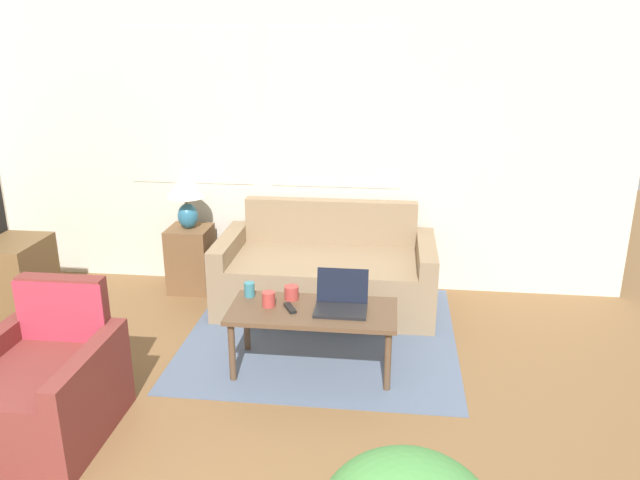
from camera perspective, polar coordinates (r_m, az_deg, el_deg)
name	(u,v)px	position (r m, az deg, el deg)	size (l,w,h in m)	color
wall_back	(271,138)	(5.37, -4.51, 9.32)	(6.02, 0.06, 2.60)	silver
rug	(322,334)	(4.74, 0.15, -8.59)	(1.98, 1.91, 0.01)	slate
couch	(327,274)	(5.14, 0.61, -3.17)	(1.74, 0.87, 0.81)	#937A5B
armchair	(45,390)	(3.89, -23.86, -12.46)	(0.71, 0.82, 0.82)	brown
side_table	(191,259)	(5.54, -11.72, -1.69)	(0.35, 0.35, 0.57)	brown
table_lamp	(186,190)	(5.36, -12.15, 4.49)	(0.33, 0.33, 0.51)	teal
coffee_table	(313,316)	(4.12, -0.66, -6.97)	(1.10, 0.51, 0.44)	brown
laptop	(341,301)	(4.09, 1.96, -5.61)	(0.34, 0.29, 0.24)	black
cup_navy	(269,299)	(4.14, -4.72, -5.41)	(0.09, 0.09, 0.10)	#B23D38
cup_yellow	(249,289)	(4.30, -6.47, -4.52)	(0.07, 0.07, 0.10)	teal
cup_white	(291,293)	(4.24, -2.62, -4.83)	(0.10, 0.10, 0.09)	#B23D38
tv_remote	(290,308)	(4.10, -2.76, -6.23)	(0.11, 0.15, 0.02)	black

